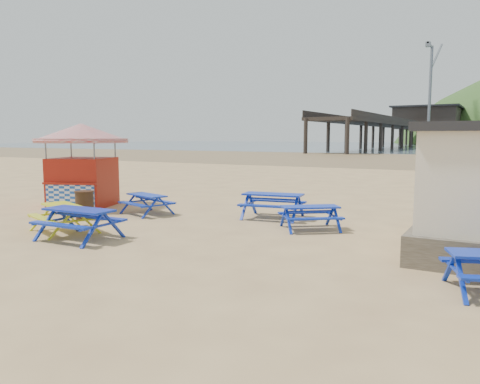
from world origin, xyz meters
The scene contains 11 objects.
ground centered at (0.00, 0.00, 0.00)m, with size 400.00×400.00×0.00m, color tan.
wet_sand centered at (0.00, 55.00, 0.00)m, with size 400.00×400.00×0.00m, color olive.
sea centered at (0.00, 170.00, 0.01)m, with size 400.00×400.00×0.00m, color #465864.
picnic_table_blue_a centered at (-2.73, 1.12, 0.37)m, with size 2.09×1.86×0.73m.
picnic_table_blue_b centered at (1.68, 2.64, 0.43)m, with size 2.31×1.98×0.87m.
picnic_table_blue_c centered at (3.55, 1.35, 0.37)m, with size 2.23×2.16×0.73m.
picnic_table_blue_d centered at (-1.52, -3.11, 0.43)m, with size 2.09×1.71×0.86m.
picnic_table_yellow centered at (-2.70, -2.63, 0.41)m, with size 2.36×2.15×0.81m.
ice_cream_kiosk centered at (-6.32, 1.40, 2.13)m, with size 4.90×4.90×3.38m.
litter_bin centered at (-3.96, -0.70, 0.49)m, with size 0.66×0.66×0.97m.
pier centered at (-17.99, 178.23, 5.46)m, with size 24.00×220.00×39.29m.
Camera 1 is at (8.64, -12.03, 2.82)m, focal length 35.00 mm.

